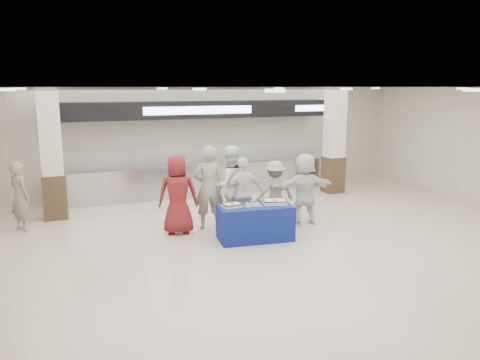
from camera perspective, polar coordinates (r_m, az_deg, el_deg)
name	(u,v)px	position (r m, az deg, el deg)	size (l,w,h in m)	color
ground	(275,252)	(9.38, 4.29, -8.75)	(14.00, 14.00, 0.00)	beige
serving_line	(197,157)	(14.02, -5.28, 2.84)	(8.70, 0.85, 2.80)	#B8BABF
column_left	(52,157)	(12.24, -21.96, 2.58)	(0.55, 0.55, 3.20)	#39291A
column_right	(334,143)	(14.55, 11.41, 4.45)	(0.55, 0.55, 3.20)	#39291A
display_table	(255,222)	(9.99, 1.86, -5.20)	(1.55, 0.78, 0.75)	navy
sheet_cake_left	(232,205)	(9.77, -0.97, -3.04)	(0.41, 0.33, 0.09)	white
sheet_cake_right	(275,201)	(10.04, 4.27, -2.62)	(0.58, 0.50, 0.10)	white
cupcake_tray	(253,205)	(9.83, 1.62, -3.03)	(0.40, 0.32, 0.06)	#AAAAAF
civilian_maroon	(178,194)	(10.37, -7.59, -1.75)	(0.87, 0.56, 1.78)	maroon
soldier_a	(209,188)	(10.66, -3.84, -0.92)	(0.70, 0.46, 1.92)	gray
chef_tall	(230,186)	(10.94, -1.27, -0.69)	(0.91, 0.71, 1.88)	white
chef_short	(244,193)	(10.67, 0.43, -1.61)	(0.97, 0.40, 1.65)	white
soldier_b	(275,192)	(11.23, 4.25, -1.41)	(0.96, 0.55, 1.49)	gray
civilian_white	(304,189)	(11.09, 7.85, -1.08)	(1.58, 0.50, 1.70)	white
soldier_bg	(20,196)	(11.61, -25.25, -1.83)	(0.58, 0.38, 1.58)	gray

